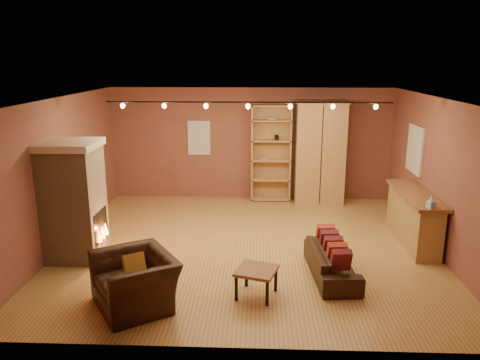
{
  "coord_description": "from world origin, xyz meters",
  "views": [
    {
      "loc": [
        0.21,
        -8.34,
        3.5
      ],
      "look_at": [
        -0.14,
        0.2,
        1.26
      ],
      "focal_mm": 35.0,
      "sensor_mm": 36.0,
      "label": 1
    }
  ],
  "objects_px": {
    "loveseat": "(332,256)",
    "bookcase": "(271,152)",
    "fireplace": "(74,201)",
    "armchair": "(135,273)",
    "bar_counter": "(413,217)",
    "armoire": "(320,152)",
    "coffee_table": "(256,273)"
  },
  "relations": [
    {
      "from": "coffee_table",
      "to": "fireplace",
      "type": "bearing_deg",
      "value": 158.06
    },
    {
      "from": "armchair",
      "to": "bar_counter",
      "type": "bearing_deg",
      "value": 85.52
    },
    {
      "from": "armoire",
      "to": "loveseat",
      "type": "distance_m",
      "value": 4.23
    },
    {
      "from": "fireplace",
      "to": "coffee_table",
      "type": "height_order",
      "value": "fireplace"
    },
    {
      "from": "loveseat",
      "to": "coffee_table",
      "type": "bearing_deg",
      "value": 115.36
    },
    {
      "from": "bookcase",
      "to": "armoire",
      "type": "relative_size",
      "value": 0.95
    },
    {
      "from": "loveseat",
      "to": "armchair",
      "type": "distance_m",
      "value": 3.17
    },
    {
      "from": "bookcase",
      "to": "bar_counter",
      "type": "bearing_deg",
      "value": -46.13
    },
    {
      "from": "fireplace",
      "to": "bookcase",
      "type": "bearing_deg",
      "value": 46.37
    },
    {
      "from": "bar_counter",
      "to": "loveseat",
      "type": "relative_size",
      "value": 1.27
    },
    {
      "from": "bar_counter",
      "to": "armchair",
      "type": "distance_m",
      "value": 5.42
    },
    {
      "from": "armoire",
      "to": "armchair",
      "type": "xyz_separation_m",
      "value": [
        -3.25,
        -5.2,
        -0.75
      ]
    },
    {
      "from": "armchair",
      "to": "coffee_table",
      "type": "distance_m",
      "value": 1.79
    },
    {
      "from": "fireplace",
      "to": "armchair",
      "type": "xyz_separation_m",
      "value": [
        1.49,
        -1.67,
        -0.54
      ]
    },
    {
      "from": "coffee_table",
      "to": "loveseat",
      "type": "bearing_deg",
      "value": 30.0
    },
    {
      "from": "bookcase",
      "to": "fireplace",
      "type": "bearing_deg",
      "value": -133.63
    },
    {
      "from": "loveseat",
      "to": "armchair",
      "type": "relative_size",
      "value": 1.19
    },
    {
      "from": "armchair",
      "to": "loveseat",
      "type": "bearing_deg",
      "value": 76.86
    },
    {
      "from": "loveseat",
      "to": "bookcase",
      "type": "bearing_deg",
      "value": 7.35
    },
    {
      "from": "armchair",
      "to": "coffee_table",
      "type": "bearing_deg",
      "value": 68.87
    },
    {
      "from": "fireplace",
      "to": "bar_counter",
      "type": "bearing_deg",
      "value": 8.43
    },
    {
      "from": "fireplace",
      "to": "armoire",
      "type": "distance_m",
      "value": 5.91
    },
    {
      "from": "fireplace",
      "to": "coffee_table",
      "type": "bearing_deg",
      "value": -21.94
    },
    {
      "from": "armoire",
      "to": "bar_counter",
      "type": "distance_m",
      "value": 3.1
    },
    {
      "from": "armoire",
      "to": "bookcase",
      "type": "bearing_deg",
      "value": 170.67
    },
    {
      "from": "bookcase",
      "to": "coffee_table",
      "type": "relative_size",
      "value": 3.38
    },
    {
      "from": "bar_counter",
      "to": "armchair",
      "type": "relative_size",
      "value": 1.51
    },
    {
      "from": "armoire",
      "to": "loveseat",
      "type": "relative_size",
      "value": 1.51
    },
    {
      "from": "fireplace",
      "to": "bar_counter",
      "type": "relative_size",
      "value": 1.0
    },
    {
      "from": "fireplace",
      "to": "armchair",
      "type": "distance_m",
      "value": 2.3
    },
    {
      "from": "bookcase",
      "to": "loveseat",
      "type": "relative_size",
      "value": 1.44
    },
    {
      "from": "bar_counter",
      "to": "armchair",
      "type": "height_order",
      "value": "armchair"
    }
  ]
}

